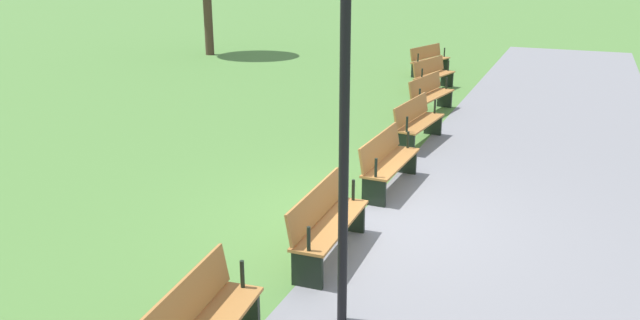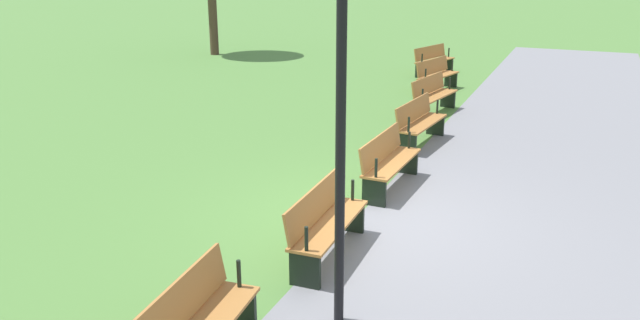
{
  "view_description": "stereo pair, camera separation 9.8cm",
  "coord_description": "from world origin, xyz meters",
  "px_view_note": "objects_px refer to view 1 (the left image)",
  "views": [
    {
      "loc": [
        8.0,
        2.6,
        3.65
      ],
      "look_at": [
        0.0,
        -0.73,
        0.8
      ],
      "focal_mm": 35.11,
      "sensor_mm": 36.0,
      "label": 1
    },
    {
      "loc": [
        7.96,
        2.69,
        3.65
      ],
      "look_at": [
        0.0,
        -0.73,
        0.8
      ],
      "focal_mm": 35.11,
      "sensor_mm": 36.0,
      "label": 2
    }
  ],
  "objects_px": {
    "bench_5": "(326,221)",
    "lamp_post": "(345,28)",
    "bench_2": "(430,94)",
    "bench_0": "(429,59)",
    "bench_1": "(433,74)",
    "bench_4": "(388,160)",
    "bench_3": "(417,121)"
  },
  "relations": [
    {
      "from": "bench_5",
      "to": "lamp_post",
      "type": "bearing_deg",
      "value": 26.39
    },
    {
      "from": "bench_0",
      "to": "bench_5",
      "type": "distance_m",
      "value": 13.2
    },
    {
      "from": "bench_1",
      "to": "bench_5",
      "type": "height_order",
      "value": "same"
    },
    {
      "from": "bench_3",
      "to": "lamp_post",
      "type": "distance_m",
      "value": 7.15
    },
    {
      "from": "bench_4",
      "to": "lamp_post",
      "type": "xyz_separation_m",
      "value": [
        3.97,
        0.71,
        2.55
      ]
    },
    {
      "from": "bench_2",
      "to": "bench_5",
      "type": "xyz_separation_m",
      "value": [
        7.93,
        0.53,
        0.0
      ]
    },
    {
      "from": "bench_3",
      "to": "bench_4",
      "type": "relative_size",
      "value": 1.01
    },
    {
      "from": "bench_0",
      "to": "bench_2",
      "type": "relative_size",
      "value": 1.0
    },
    {
      "from": "bench_4",
      "to": "lamp_post",
      "type": "distance_m",
      "value": 4.77
    },
    {
      "from": "bench_5",
      "to": "lamp_post",
      "type": "relative_size",
      "value": 0.4
    },
    {
      "from": "bench_1",
      "to": "bench_4",
      "type": "relative_size",
      "value": 1.03
    },
    {
      "from": "bench_1",
      "to": "lamp_post",
      "type": "height_order",
      "value": "lamp_post"
    },
    {
      "from": "bench_3",
      "to": "bench_5",
      "type": "xyz_separation_m",
      "value": [
        5.3,
        0.18,
        0.0
      ]
    },
    {
      "from": "bench_2",
      "to": "bench_3",
      "type": "distance_m",
      "value": 2.65
    },
    {
      "from": "bench_4",
      "to": "bench_5",
      "type": "bearing_deg",
      "value": 1.92
    },
    {
      "from": "bench_0",
      "to": "bench_5",
      "type": "relative_size",
      "value": 1.03
    },
    {
      "from": "bench_3",
      "to": "bench_4",
      "type": "xyz_separation_m",
      "value": [
        2.65,
        0.18,
        0.0
      ]
    },
    {
      "from": "bench_3",
      "to": "lamp_post",
      "type": "height_order",
      "value": "lamp_post"
    },
    {
      "from": "bench_4",
      "to": "bench_5",
      "type": "relative_size",
      "value": 1.0
    },
    {
      "from": "bench_2",
      "to": "lamp_post",
      "type": "height_order",
      "value": "lamp_post"
    },
    {
      "from": "bench_2",
      "to": "bench_0",
      "type": "bearing_deg",
      "value": -156.99
    },
    {
      "from": "bench_4",
      "to": "lamp_post",
      "type": "height_order",
      "value": "lamp_post"
    },
    {
      "from": "lamp_post",
      "to": "bench_3",
      "type": "bearing_deg",
      "value": -172.36
    },
    {
      "from": "bench_0",
      "to": "bench_4",
      "type": "xyz_separation_m",
      "value": [
        10.43,
        1.76,
        0.0
      ]
    },
    {
      "from": "bench_1",
      "to": "bench_3",
      "type": "height_order",
      "value": "same"
    },
    {
      "from": "bench_2",
      "to": "bench_4",
      "type": "bearing_deg",
      "value": 15.35
    },
    {
      "from": "bench_3",
      "to": "bench_5",
      "type": "bearing_deg",
      "value": 7.68
    },
    {
      "from": "bench_1",
      "to": "lamp_post",
      "type": "xyz_separation_m",
      "value": [
        11.84,
        1.77,
        2.55
      ]
    },
    {
      "from": "bench_1",
      "to": "bench_3",
      "type": "xyz_separation_m",
      "value": [
        5.23,
        0.88,
        0.0
      ]
    },
    {
      "from": "lamp_post",
      "to": "bench_1",
      "type": "bearing_deg",
      "value": -171.5
    },
    {
      "from": "lamp_post",
      "to": "bench_5",
      "type": "bearing_deg",
      "value": -151.68
    },
    {
      "from": "bench_3",
      "to": "bench_0",
      "type": "bearing_deg",
      "value": -162.75
    }
  ]
}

